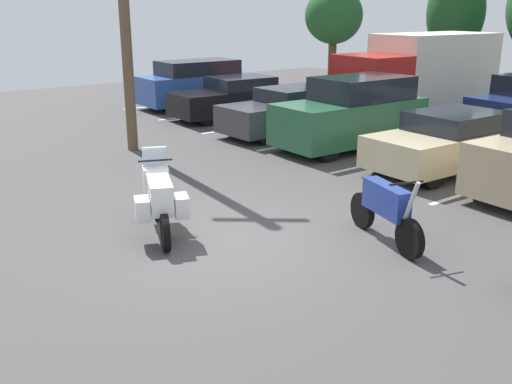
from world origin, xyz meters
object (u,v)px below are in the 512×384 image
Objects in this scene: car_charcoal at (290,111)px; car_champagne at (448,142)px; car_green at (352,114)px; car_blue at (196,84)px; car_black at (236,98)px; motorcycle_second at (386,209)px; motorcycle_touring at (159,196)px; box_truck at (420,72)px.

car_charcoal is 1.06× the size of car_champagne.
car_charcoal is at bearing -176.68° from car_green.
car_green reaches higher than car_blue.
car_green is (5.89, -0.11, 0.26)m from car_black.
car_black reaches higher than car_champagne.
motorcycle_second is at bearing -41.42° from car_green.
car_blue reaches higher than car_charcoal.
box_truck reaches higher than motorcycle_touring.
car_black is at bearing -2.58° from car_blue.
car_green is 3.18m from car_champagne.
car_green reaches higher than motorcycle_second.
box_truck is (6.28, 6.04, 0.61)m from car_blue.
motorcycle_second is 9.13m from car_charcoal.
car_charcoal is at bearing -177.67° from car_champagne.
motorcycle_second is (2.76, 2.83, -0.07)m from motorcycle_touring.
motorcycle_second is 5.27m from car_champagne.
motorcycle_touring is 3.95m from motorcycle_second.
car_blue reaches higher than motorcycle_second.
motorcycle_second is 12.22m from car_black.
box_truck is (3.32, 6.17, 0.82)m from car_black.
box_truck is at bearing 89.99° from car_charcoal.
car_black reaches higher than car_charcoal.
car_green is (8.84, -0.24, 0.04)m from car_blue.
car_green is at bearing -178.47° from car_champagne.
car_black is 1.05× the size of car_green.
car_champagne is (5.73, 0.23, 0.00)m from car_charcoal.
motorcycle_second is 15.03m from car_blue.
box_truck is at bearing 43.90° from car_blue.
motorcycle_second is at bearing -19.27° from car_blue.
car_blue is at bearing 177.42° from car_black.
car_green is at bearing -67.80° from box_truck.
box_truck is at bearing 110.43° from motorcycle_touring.
car_champagne reaches higher than motorcycle_touring.
box_truck reaches higher than car_green.
car_green is 6.81m from box_truck.
motorcycle_touring is 11.42m from car_black.
car_blue is (-14.18, 4.96, 0.34)m from motorcycle_second.
car_black is 5.89m from car_green.
motorcycle_touring is 0.30× the size of box_truck.
motorcycle_second is at bearing 45.72° from motorcycle_touring.
motorcycle_touring is 13.83m from car_blue.
car_champagne is at bearing -0.17° from car_black.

